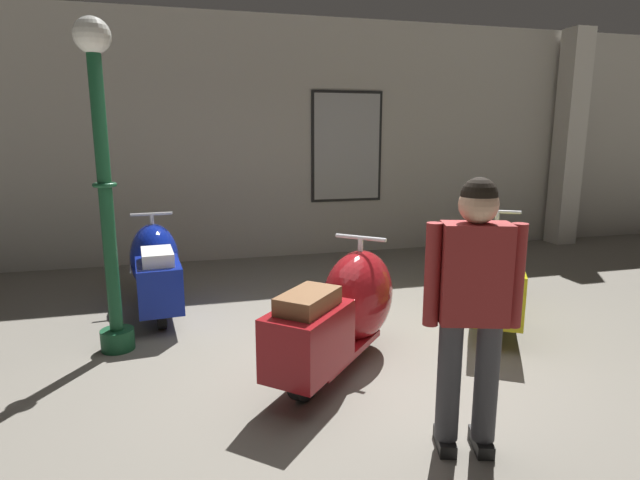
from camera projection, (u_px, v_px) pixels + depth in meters
ground_plane at (354, 368)px, 4.12m from camera, size 60.00×60.00×0.00m
showroom_back_wall at (279, 140)px, 7.60m from camera, size 18.00×0.63×3.47m
scooter_0 at (156, 267)px, 5.45m from camera, size 0.60×1.65×0.99m
scooter_1 at (345, 309)px, 4.11m from camera, size 1.46×1.53×1.00m
scooter_2 at (495, 270)px, 5.20m from camera, size 1.32×1.72×1.05m
lamppost at (104, 178)px, 4.17m from camera, size 0.28×0.28×2.71m
visitor_0 at (473, 299)px, 2.87m from camera, size 0.52×0.34×1.61m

